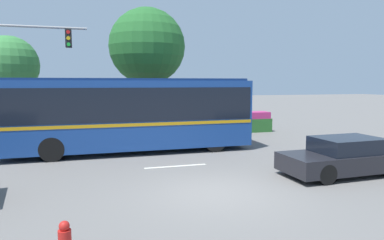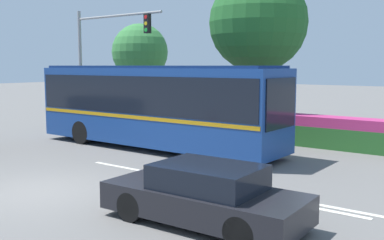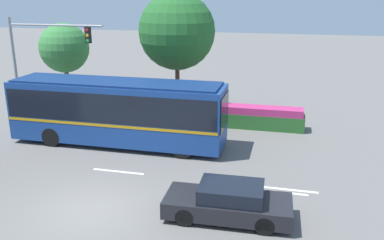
{
  "view_description": "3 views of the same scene",
  "coord_description": "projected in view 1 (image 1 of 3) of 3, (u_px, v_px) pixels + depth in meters",
  "views": [
    {
      "loc": [
        -3.33,
        -9.05,
        3.18
      ],
      "look_at": [
        1.15,
        6.41,
        1.42
      ],
      "focal_mm": 31.99,
      "sensor_mm": 36.0,
      "label": 1
    },
    {
      "loc": [
        10.37,
        -7.01,
        3.38
      ],
      "look_at": [
        3.23,
        2.55,
        1.93
      ],
      "focal_mm": 42.16,
      "sensor_mm": 36.0,
      "label": 2
    },
    {
      "loc": [
        6.79,
        -12.23,
        7.66
      ],
      "look_at": [
        2.61,
        5.04,
        2.13
      ],
      "focal_mm": 38.56,
      "sensor_mm": 36.0,
      "label": 3
    }
  ],
  "objects": [
    {
      "name": "sedan_foreground",
      "position": [
        345.0,
        157.0,
        11.83
      ],
      "size": [
        4.49,
        1.95,
        1.3
      ],
      "rotation": [
        0.0,
        0.0,
        3.17
      ],
      "color": "black",
      "rests_on": "ground"
    },
    {
      "name": "street_tree_left",
      "position": [
        9.0,
        65.0,
        18.99
      ],
      "size": [
        3.23,
        3.23,
        5.77
      ],
      "color": "brown",
      "rests_on": "ground"
    },
    {
      "name": "ground_plane",
      "position": [
        215.0,
        193.0,
        9.91
      ],
      "size": [
        140.0,
        140.0,
        0.0
      ],
      "primitive_type": "plane",
      "color": "slate"
    },
    {
      "name": "street_tree_centre",
      "position": [
        147.0,
        46.0,
        20.89
      ],
      "size": [
        4.64,
        4.64,
        7.71
      ],
      "color": "brown",
      "rests_on": "ground"
    },
    {
      "name": "city_bus",
      "position": [
        129.0,
        110.0,
        15.6
      ],
      "size": [
        11.18,
        2.56,
        3.37
      ],
      "rotation": [
        0.0,
        0.0,
        0.0
      ],
      "color": "navy",
      "rests_on": "ground"
    },
    {
      "name": "lane_stripe_near",
      "position": [
        336.0,
        157.0,
        14.66
      ],
      "size": [
        2.4,
        0.16,
        0.01
      ],
      "primitive_type": "cube",
      "color": "silver",
      "rests_on": "ground"
    },
    {
      "name": "lane_stripe_mid",
      "position": [
        339.0,
        155.0,
        15.06
      ],
      "size": [
        2.4,
        0.16,
        0.01
      ],
      "primitive_type": "cube",
      "color": "silver",
      "rests_on": "ground"
    },
    {
      "name": "flowering_hedge",
      "position": [
        195.0,
        124.0,
        21.21
      ],
      "size": [
        10.11,
        1.1,
        1.28
      ],
      "color": "#286028",
      "rests_on": "ground"
    },
    {
      "name": "lane_stripe_far",
      "position": [
        176.0,
        166.0,
        13.04
      ],
      "size": [
        2.4,
        0.16,
        0.01
      ],
      "primitive_type": "cube",
      "color": "silver",
      "rests_on": "ground"
    }
  ]
}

